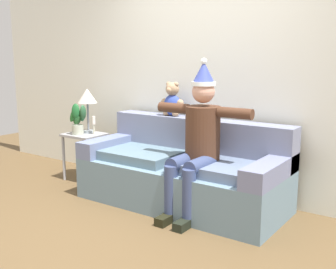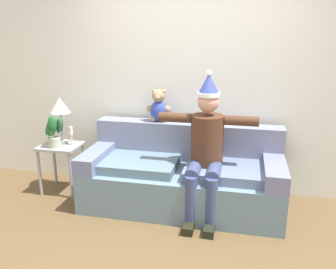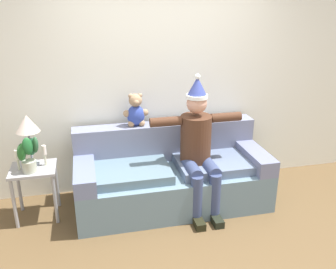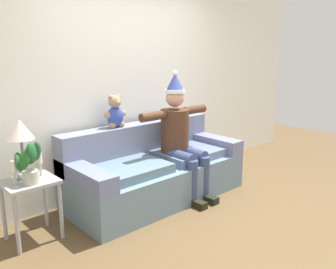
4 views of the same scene
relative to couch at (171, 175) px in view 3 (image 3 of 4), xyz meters
name	(u,v)px [view 3 (image 3 of 4)]	position (x,y,z in m)	size (l,w,h in m)	color
ground_plane	(196,256)	(0.00, -1.02, -0.34)	(10.00, 10.00, 0.00)	brown
back_wall	(161,78)	(0.00, 0.53, 1.01)	(7.00, 0.10, 2.70)	white
couch	(171,175)	(0.00, 0.00, 0.00)	(2.14, 0.92, 0.87)	slate
person_seated	(198,144)	(0.26, -0.17, 0.43)	(1.02, 0.77, 1.51)	#4C2D1D
teddy_bear	(136,111)	(-0.34, 0.28, 0.71)	(0.29, 0.17, 0.38)	#3146A7
side_table	(34,178)	(-1.48, 0.01, 0.13)	(0.46, 0.40, 0.59)	#9D9EA4
table_lamp	(27,126)	(-1.49, 0.09, 0.68)	(0.24, 0.24, 0.55)	gray
potted_plant	(28,154)	(-1.49, -0.07, 0.44)	(0.26, 0.24, 0.39)	#B0B7A0
candle_tall	(17,157)	(-1.61, -0.01, 0.39)	(0.04, 0.04, 0.22)	beige
candle_short	(44,153)	(-1.35, 0.05, 0.39)	(0.04, 0.04, 0.22)	beige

